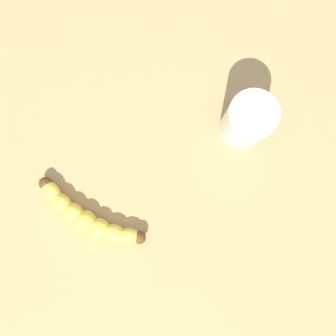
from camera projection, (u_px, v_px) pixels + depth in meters
The scene contains 3 objects.
wooden_tabletop at pixel (135, 121), 73.39cm from camera, with size 120.00×120.00×3.00cm, color tan.
banana at pixel (87, 219), 68.36cm from camera, with size 12.05×17.71×3.97cm.
smoothie_glass at pixel (247, 122), 66.46cm from camera, with size 7.62×7.62×11.37cm.
Camera 1 is at (2.07, 15.96, 73.83)cm, focal length 44.19 mm.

